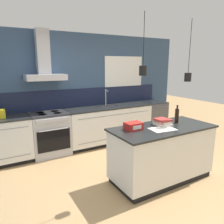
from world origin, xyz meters
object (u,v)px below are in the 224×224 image
object	(u,v)px
book_stack	(163,122)
bottle_on_island	(177,115)
dishwasher	(152,118)
red_supply_box	(133,126)
oven_range	(50,134)

from	to	relation	value
book_stack	bottle_on_island	bearing A→B (deg)	0.15
book_stack	dishwasher	bearing A→B (deg)	53.38
bottle_on_island	book_stack	world-z (taller)	bottle_on_island
dishwasher	bottle_on_island	distance (m)	2.27
red_supply_box	oven_range	bearing A→B (deg)	114.20
oven_range	dishwasher	distance (m)	2.81
red_supply_box	bottle_on_island	bearing A→B (deg)	-2.64
oven_range	dishwasher	world-z (taller)	same
oven_range	book_stack	world-z (taller)	book_stack
bottle_on_island	red_supply_box	world-z (taller)	bottle_on_island
bottle_on_island	oven_range	bearing A→B (deg)	132.10
bottle_on_island	book_stack	xyz separation A→B (m)	(-0.32, -0.00, -0.08)
bottle_on_island	book_stack	distance (m)	0.33
dishwasher	red_supply_box	xyz separation A→B (m)	(-1.98, -1.87, 0.51)
oven_range	dishwasher	xyz separation A→B (m)	(2.81, 0.00, 0.00)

